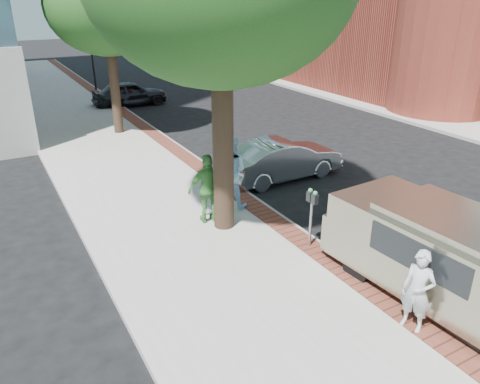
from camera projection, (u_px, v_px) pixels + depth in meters
ground at (284, 257)px, 11.08m from camera, size 120.00×120.00×0.00m
sidewalk at (124, 165)px, 16.78m from camera, size 5.00×60.00×0.15m
brick_strip at (180, 153)px, 17.74m from camera, size 0.60×60.00×0.01m
curb at (189, 153)px, 17.93m from camera, size 0.10×60.00×0.15m
sidewalk_far at (430, 112)px, 23.98m from camera, size 5.00×60.00×0.15m
signal_near at (92, 55)px, 28.21m from camera, size 0.70×0.15×3.80m
signal_far at (256, 45)px, 33.42m from camera, size 0.70×0.15×3.80m
tree_far at (106, 5)px, 18.37m from camera, size 4.80×4.80×7.14m
parking_meter at (312, 206)px, 10.88m from camera, size 0.12×0.32×1.47m
person_gray at (418, 291)px, 8.25m from camera, size 0.54×0.67×1.58m
person_officer at (229, 172)px, 12.99m from camera, size 1.26×1.25×2.05m
person_green at (209, 189)px, 12.15m from camera, size 1.15×0.61×1.87m
sedan_silver at (283, 159)px, 15.50m from camera, size 4.14×1.55×1.35m
bg_car at (130, 93)px, 25.46m from camera, size 4.00×1.73×1.34m
van at (450, 257)px, 9.06m from camera, size 2.35×5.41×1.95m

